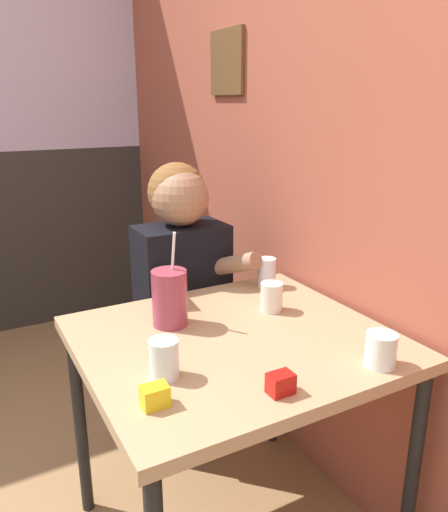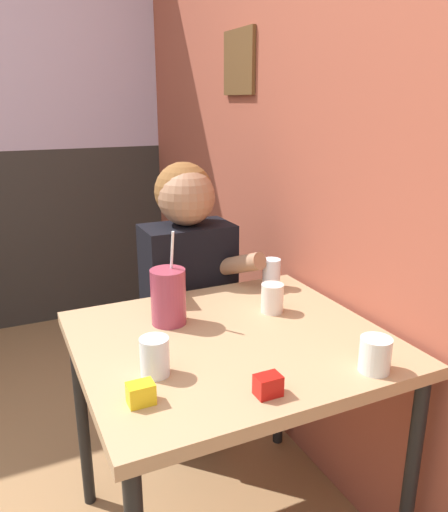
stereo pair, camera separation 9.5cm
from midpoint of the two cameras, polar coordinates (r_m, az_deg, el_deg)
The scene contains 10 objects.
brick_wall_right at distance 2.31m, azimuth -0.49°, elevation 16.64°, with size 0.08×4.29×2.70m.
main_table at distance 1.49m, azimuth -0.63°, elevation -11.74°, with size 0.86×0.78×0.73m.
person_seated at distance 1.97m, azimuth -6.13°, elevation -5.24°, with size 0.42×0.41×1.17m.
cocktail_pitcher at distance 1.51m, azimuth -8.04°, elevation -4.78°, with size 0.11×0.11×0.29m.
glass_near_pitcher at distance 1.81m, azimuth 3.43°, elevation -1.89°, with size 0.07×0.07×0.11m.
glass_center at distance 1.33m, azimuth 15.54°, elevation -10.32°, with size 0.08×0.08×0.09m.
glass_far_side at distance 1.61m, azimuth 3.77°, elevation -4.71°, with size 0.07×0.07×0.09m.
glass_by_brick at distance 1.25m, azimuth -9.06°, elevation -11.54°, with size 0.07×0.07×0.10m.
condiment_ketchup at distance 1.19m, azimuth 4.15°, elevation -14.37°, with size 0.06×0.04×0.05m.
condiment_mustard at distance 1.16m, azimuth -10.34°, elevation -15.54°, with size 0.06×0.04×0.05m.
Camera 1 is at (0.31, -0.87, 1.38)m, focal length 35.00 mm.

